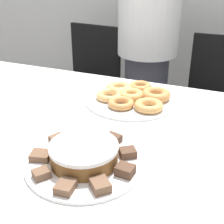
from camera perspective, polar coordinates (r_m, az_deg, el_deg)
name	(u,v)px	position (r m, az deg, el deg)	size (l,w,h in m)	color
table	(113,151)	(1.12, 0.21, -7.06)	(1.94, 1.10, 0.73)	silver
person_standing	(148,46)	(2.00, 6.55, 11.89)	(0.37, 0.37, 1.52)	#383842
office_chair_left	(86,93)	(2.28, -4.74, 3.51)	(0.48, 0.48, 0.87)	black
office_chair_right	(214,114)	(2.07, 18.18, -0.33)	(0.44, 0.44, 0.87)	black
plate_cake	(84,163)	(0.94, -5.06, -9.29)	(0.35, 0.35, 0.01)	white
plate_donuts	(131,100)	(1.34, 3.50, 2.26)	(0.40, 0.40, 0.01)	white
frosted_cake	(84,153)	(0.92, -5.15, -7.53)	(0.20, 0.20, 0.06)	brown
lamington_0	(128,153)	(0.95, 2.88, -7.44)	(0.06, 0.06, 0.02)	#513828
lamington_1	(111,140)	(1.02, -0.11, -5.06)	(0.06, 0.07, 0.02)	#513828
lamington_2	(85,136)	(1.04, -4.89, -4.36)	(0.06, 0.06, 0.02)	brown
lamington_3	(59,141)	(1.02, -9.74, -5.17)	(0.07, 0.06, 0.03)	brown
lamington_4	(41,156)	(0.96, -12.91, -7.78)	(0.07, 0.06, 0.02)	brown
lamington_5	(41,174)	(0.89, -12.78, -10.94)	(0.06, 0.06, 0.02)	brown
lamington_6	(65,187)	(0.83, -8.56, -13.38)	(0.05, 0.06, 0.02)	brown
lamington_7	(100,185)	(0.83, -2.15, -13.24)	(0.07, 0.07, 0.03)	brown
lamington_8	(125,170)	(0.88, 2.41, -10.61)	(0.05, 0.05, 0.03)	#513828
donut_0	(131,95)	(1.34, 3.52, 3.14)	(0.11, 0.11, 0.03)	tan
donut_1	(156,95)	(1.34, 8.01, 3.14)	(0.13, 0.13, 0.04)	#C68447
donut_2	(140,86)	(1.44, 5.17, 4.68)	(0.10, 0.10, 0.03)	#C68447
donut_3	(119,88)	(1.40, 1.29, 4.38)	(0.12, 0.12, 0.04)	#E5AD66
donut_4	(110,95)	(1.33, -0.43, 3.06)	(0.12, 0.12, 0.03)	#E5AD66
donut_5	(121,103)	(1.26, 1.66, 1.60)	(0.11, 0.11, 0.03)	#C68447
donut_6	(149,106)	(1.25, 6.73, 1.16)	(0.12, 0.12, 0.03)	tan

